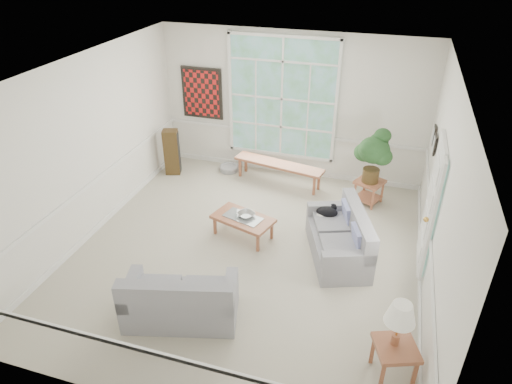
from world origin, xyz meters
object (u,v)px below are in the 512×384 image
at_px(loveseat_front, 180,294).
at_px(end_table, 369,192).
at_px(side_table, 393,360).
at_px(coffee_table, 243,227).
at_px(loveseat_right, 338,235).

xyz_separation_m(loveseat_front, end_table, (2.16, 3.82, -0.17)).
distance_m(loveseat_front, side_table, 2.81).
xyz_separation_m(coffee_table, end_table, (1.96, 1.78, 0.05)).
height_order(loveseat_right, side_table, loveseat_right).
distance_m(end_table, side_table, 4.01).
bearing_deg(loveseat_front, end_table, 45.74).
xyz_separation_m(loveseat_right, side_table, (0.97, -2.10, -0.17)).
xyz_separation_m(coffee_table, side_table, (2.60, -2.17, 0.05)).
bearing_deg(loveseat_front, loveseat_right, 32.32).
relative_size(coffee_table, side_table, 2.13).
height_order(coffee_table, side_table, side_table).
bearing_deg(loveseat_right, end_table, 59.76).
relative_size(end_table, side_table, 0.99).
height_order(coffee_table, end_table, end_table).
bearing_deg(side_table, loveseat_front, 177.20).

